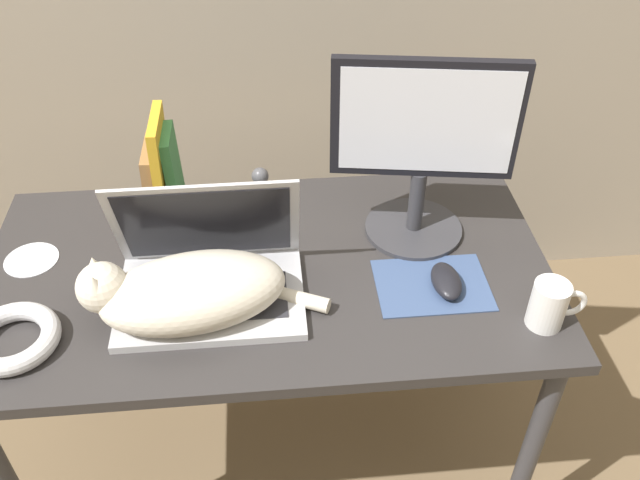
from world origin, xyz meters
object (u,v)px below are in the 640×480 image
cd_disc (31,260)px  external_monitor (423,147)px  laptop (210,274)px  book_row (162,172)px  mug (550,305)px  cat (186,292)px  webcam (260,177)px  cable_coil (12,338)px  computer_mouse (446,281)px

cd_disc → external_monitor: bearing=1.6°
laptop → book_row: bearing=111.1°
mug → cat: bearing=173.3°
webcam → mug: 0.76m
laptop → cd_disc: 0.44m
laptop → cable_coil: 0.40m
laptop → cable_coil: (-0.38, -0.11, -0.03)m
computer_mouse → mug: 0.22m
cable_coil → webcam: bearing=43.7°
cat → computer_mouse: cat is taller
webcam → book_row: bearing=-165.9°
cat → webcam: cat is taller
book_row → cable_coil: size_ratio=1.39×
cd_disc → cat: bearing=-29.7°
cat → cable_coil: cat is taller
cat → external_monitor: size_ratio=1.15×
webcam → mug: bearing=-42.2°
book_row → mug: (0.79, -0.45, -0.06)m
laptop → cd_disc: laptop is taller
book_row → webcam: (0.23, 0.06, -0.07)m
external_monitor → book_row: size_ratio=1.69×
cable_coil → webcam: webcam is taller
laptop → mug: (0.68, -0.15, 0.00)m
computer_mouse → webcam: 0.55m
cd_disc → book_row: bearing=28.8°
mug → cable_coil: bearing=178.0°
mug → laptop: bearing=167.3°
webcam → computer_mouse: bearing=-45.5°
webcam → mug: size_ratio=0.59×
cat → webcam: bearing=69.9°
laptop → cable_coil: size_ratio=2.08×
computer_mouse → webcam: webcam is taller
laptop → external_monitor: 0.53m
external_monitor → cd_disc: external_monitor is taller
webcam → mug: mug is taller
laptop → mug: 0.69m
mug → cd_disc: size_ratio=0.97×
computer_mouse → cd_disc: size_ratio=0.95×
external_monitor → book_row: external_monitor is taller
laptop → external_monitor: (0.47, 0.17, 0.18)m
laptop → cat: (-0.04, -0.07, 0.02)m
book_row → cable_coil: bearing=-122.6°
webcam → cd_disc: (-0.52, -0.22, -0.04)m
cable_coil → computer_mouse: bearing=5.3°
cat → cable_coil: bearing=-172.2°
book_row → cd_disc: 0.35m
external_monitor → mug: (0.21, -0.32, -0.18)m
cat → computer_mouse: 0.55m
computer_mouse → cd_disc: (-0.91, 0.17, -0.02)m
laptop → cable_coil: laptop is taller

